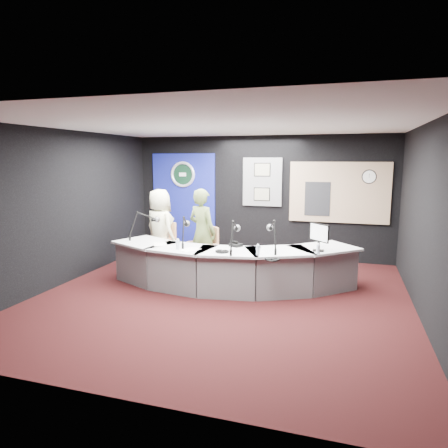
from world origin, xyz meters
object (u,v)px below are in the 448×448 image
(armchair_left, at_px, (160,243))
(person_man, at_px, (160,229))
(armchair_right, at_px, (202,249))
(broadcast_desk, at_px, (228,267))
(person_woman, at_px, (202,232))

(armchair_left, relative_size, person_man, 0.63)
(armchair_right, xyz_separation_m, person_man, (-1.02, 0.22, 0.31))
(broadcast_desk, distance_m, person_woman, 1.05)
(armchair_right, bearing_deg, armchair_left, -150.77)
(broadcast_desk, relative_size, person_man, 2.71)
(armchair_right, distance_m, person_woman, 0.33)
(broadcast_desk, height_order, armchair_left, armchair_left)
(armchair_left, height_order, armchair_right, armchair_left)
(armchair_left, bearing_deg, person_man, 0.00)
(armchair_left, relative_size, person_woman, 0.62)
(armchair_right, bearing_deg, broadcast_desk, 0.90)
(person_man, relative_size, person_woman, 0.97)
(broadcast_desk, distance_m, person_man, 1.96)
(armchair_right, relative_size, person_man, 0.63)
(person_woman, bearing_deg, armchair_left, 9.48)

